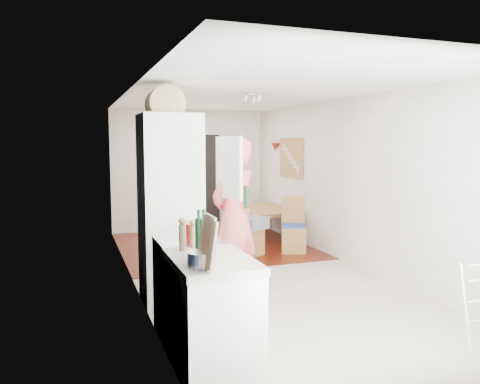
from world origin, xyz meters
TOP-DOWN VIEW (x-y plane):
  - room_shell at (0.00, 0.00)m, footprint 3.20×7.00m
  - floor at (0.00, 0.00)m, footprint 3.20×7.00m
  - wood_floor_overlay at (0.00, 1.85)m, footprint 3.20×3.30m
  - sage_wall_panel at (-1.59, -2.00)m, footprint 0.02×3.00m
  - tile_splashback at (-1.59, -2.55)m, footprint 0.02×1.90m
  - doorway_recess at (0.20, 3.48)m, footprint 0.90×0.04m
  - base_cabinet at (-1.30, -2.55)m, footprint 0.60×0.90m
  - worktop at (-1.30, -2.55)m, footprint 0.62×0.92m
  - range_cooker at (-1.30, -1.80)m, footprint 0.60×0.60m
  - cooker_top at (-1.30, -1.80)m, footprint 0.60×0.60m
  - fridge_housing at (-1.27, -0.78)m, footprint 0.66×0.66m
  - fridge_door at (-0.66, -1.08)m, footprint 0.14×0.56m
  - fridge_interior at (-0.96, -0.78)m, footprint 0.02×0.52m
  - pinboard at (1.58, 1.90)m, footprint 0.03×0.90m
  - pinboard_frame at (1.57, 1.90)m, footprint 0.00×0.94m
  - wall_sconce at (1.54, 2.55)m, footprint 0.18×0.18m
  - person at (-0.49, -0.79)m, footprint 0.97×0.85m
  - dining_table at (1.15, 2.18)m, footprint 0.82×1.45m
  - dining_chair at (1.13, 0.88)m, footprint 0.51×0.51m
  - stool at (0.37, 0.92)m, footprint 0.46×0.46m
  - grey_drape at (0.37, 0.87)m, footprint 0.57×0.57m
  - bread_bin at (-1.31, -0.79)m, footprint 0.46×0.44m
  - red_casserole at (-1.23, -1.83)m, footprint 0.33×0.33m
  - steel_pan at (-1.44, -2.78)m, footprint 0.27×0.27m
  - held_bottle at (-0.38, -0.90)m, footprint 0.06×0.06m
  - bottle_a at (-1.36, -2.54)m, footprint 0.08×0.08m
  - bottle_b at (-1.35, -2.34)m, footprint 0.08×0.08m
  - bottle_c at (-1.33, -2.58)m, footprint 0.12×0.12m
  - pepper_mill_front at (-1.46, -2.23)m, footprint 0.07×0.07m
  - pepper_mill_back at (-1.35, -2.15)m, footprint 0.06×0.06m
  - chopping_boards at (-1.41, -2.83)m, footprint 0.08×0.29m

SIDE VIEW (x-z plane):
  - floor at x=0.00m, z-range -0.01..0.01m
  - wood_floor_overlay at x=0.00m, z-range 0.00..0.01m
  - stool at x=0.37m, z-range 0.00..0.45m
  - dining_table at x=1.15m, z-range 0.00..0.50m
  - base_cabinet at x=-1.30m, z-range 0.00..0.86m
  - range_cooker at x=-1.30m, z-range 0.00..0.88m
  - dining_chair at x=1.13m, z-range 0.00..0.93m
  - grey_drape at x=0.37m, z-range 0.45..0.64m
  - worktop at x=-1.30m, z-range 0.86..0.92m
  - cooker_top at x=-1.30m, z-range 0.88..0.92m
  - steel_pan at x=-1.44m, z-range 0.92..1.03m
  - doorway_recess at x=0.20m, z-range 0.00..2.00m
  - red_casserole at x=-1.23m, z-range 0.92..1.08m
  - pepper_mill_back at x=-1.35m, z-range 0.92..1.11m
  - pepper_mill_front at x=-1.46m, z-range 0.92..1.14m
  - bottle_c at x=-1.33m, z-range 0.92..1.16m
  - bottle_b at x=-1.35m, z-range 0.92..1.21m
  - fridge_housing at x=-1.27m, z-range 0.00..2.15m
  - bottle_a at x=-1.36m, z-range 0.92..1.23m
  - person at x=-0.49m, z-range 0.00..2.22m
  - chopping_boards at x=-1.41m, z-range 0.92..1.31m
  - tile_splashback at x=-1.59m, z-range 0.90..1.40m
  - held_bottle at x=-0.38m, z-range 1.05..1.32m
  - room_shell at x=0.00m, z-range 0.00..2.50m
  - fridge_door at x=-0.66m, z-range 1.20..1.90m
  - fridge_interior at x=-0.96m, z-range 1.22..1.88m
  - pinboard at x=1.58m, z-range 1.20..1.90m
  - pinboard_frame at x=1.57m, z-range 1.18..1.92m
  - wall_sconce at x=1.54m, z-range 1.67..1.83m
  - sage_wall_panel at x=-1.59m, z-range 1.20..2.50m
  - bread_bin at x=-1.31m, z-range 2.15..2.37m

